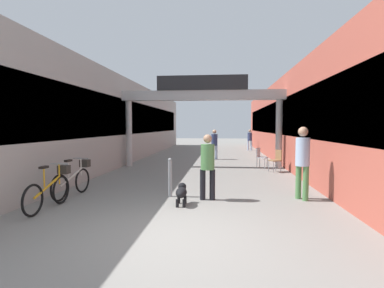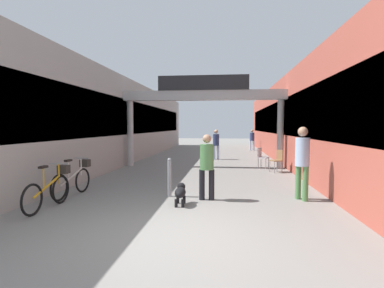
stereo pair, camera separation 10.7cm
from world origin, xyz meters
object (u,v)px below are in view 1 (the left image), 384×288
(dog_on_leash, at_px, (181,192))
(cafe_chair_wood_nearer, at_px, (276,159))
(pedestrian_carrying_crate, at_px, (214,142))
(bicycle_orange_nearest, at_px, (51,189))
(pedestrian_companion, at_px, (303,158))
(cafe_chair_aluminium_farther, at_px, (260,156))
(bollard_post_metal, at_px, (170,177))
(pedestrian_elderly_walking, at_px, (250,139))
(bicycle_silver_second, at_px, (74,179))
(pedestrian_with_dog, at_px, (208,163))

(dog_on_leash, height_order, cafe_chair_wood_nearer, cafe_chair_wood_nearer)
(pedestrian_carrying_crate, xyz_separation_m, bicycle_orange_nearest, (-3.36, -10.26, -0.50))
(pedestrian_carrying_crate, bearing_deg, pedestrian_companion, -74.72)
(cafe_chair_wood_nearer, height_order, cafe_chair_aluminium_farther, same)
(bollard_post_metal, relative_size, cafe_chair_wood_nearer, 1.14)
(pedestrian_companion, bearing_deg, bollard_post_metal, -179.84)
(pedestrian_carrying_crate, distance_m, dog_on_leash, 9.70)
(pedestrian_elderly_walking, xyz_separation_m, bicycle_silver_second, (-5.94, -15.51, -0.46))
(pedestrian_with_dog, distance_m, bicycle_silver_second, 3.56)
(dog_on_leash, distance_m, cafe_chair_aluminium_farther, 6.90)
(pedestrian_elderly_walking, bearing_deg, bicycle_silver_second, -110.97)
(pedestrian_elderly_walking, bearing_deg, dog_on_leash, -100.54)
(pedestrian_with_dog, height_order, cafe_chair_wood_nearer, pedestrian_with_dog)
(bicycle_orange_nearest, distance_m, bicycle_silver_second, 1.21)
(bicycle_silver_second, relative_size, cafe_chair_aluminium_farther, 1.90)
(pedestrian_with_dog, height_order, bicycle_orange_nearest, pedestrian_with_dog)
(bicycle_orange_nearest, bearing_deg, bollard_post_metal, 29.43)
(pedestrian_carrying_crate, relative_size, bicycle_orange_nearest, 0.97)
(pedestrian_with_dog, bearing_deg, bollard_post_metal, 165.87)
(dog_on_leash, relative_size, cafe_chair_aluminium_farther, 0.74)
(bicycle_silver_second, height_order, cafe_chair_aluminium_farther, bicycle_silver_second)
(cafe_chair_aluminium_farther, bearing_deg, pedestrian_elderly_walking, 87.61)
(dog_on_leash, xyz_separation_m, bicycle_orange_nearest, (-2.86, -0.59, 0.14))
(pedestrian_carrying_crate, height_order, bollard_post_metal, pedestrian_carrying_crate)
(pedestrian_carrying_crate, bearing_deg, cafe_chair_wood_nearer, -59.08)
(dog_on_leash, bearing_deg, bicycle_orange_nearest, -168.23)
(dog_on_leash, bearing_deg, cafe_chair_wood_nearer, 59.87)
(bicycle_silver_second, distance_m, cafe_chair_wood_nearer, 7.66)
(pedestrian_elderly_walking, relative_size, bicycle_silver_second, 0.94)
(dog_on_leash, height_order, bicycle_orange_nearest, bicycle_orange_nearest)
(pedestrian_companion, bearing_deg, cafe_chair_aluminium_farther, 93.37)
(bicycle_silver_second, xyz_separation_m, cafe_chair_aluminium_farther, (5.54, 5.77, 0.10))
(pedestrian_companion, height_order, cafe_chair_wood_nearer, pedestrian_companion)
(cafe_chair_wood_nearer, bearing_deg, cafe_chair_aluminium_farther, 115.37)
(cafe_chair_wood_nearer, bearing_deg, bicycle_silver_second, -142.01)
(pedestrian_elderly_walking, height_order, bollard_post_metal, pedestrian_elderly_walking)
(bicycle_silver_second, height_order, cafe_chair_wood_nearer, bicycle_silver_second)
(pedestrian_elderly_walking, relative_size, cafe_chair_aluminium_farther, 1.78)
(bicycle_silver_second, bearing_deg, bicycle_orange_nearest, -85.88)
(pedestrian_with_dog, bearing_deg, cafe_chair_wood_nearer, 62.33)
(pedestrian_elderly_walking, bearing_deg, cafe_chair_wood_nearer, -89.50)
(bollard_post_metal, bearing_deg, bicycle_orange_nearest, -150.57)
(cafe_chair_aluminium_farther, bearing_deg, bicycle_silver_second, -133.81)
(bicycle_silver_second, bearing_deg, bollard_post_metal, 3.79)
(pedestrian_elderly_walking, distance_m, bollard_post_metal, 15.72)
(bollard_post_metal, bearing_deg, dog_on_leash, -62.43)
(bicycle_silver_second, bearing_deg, dog_on_leash, -11.84)
(bicycle_orange_nearest, bearing_deg, pedestrian_with_dog, 18.21)
(pedestrian_companion, xyz_separation_m, bollard_post_metal, (-3.34, -0.01, -0.54))
(pedestrian_elderly_walking, bearing_deg, bollard_post_metal, -102.54)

